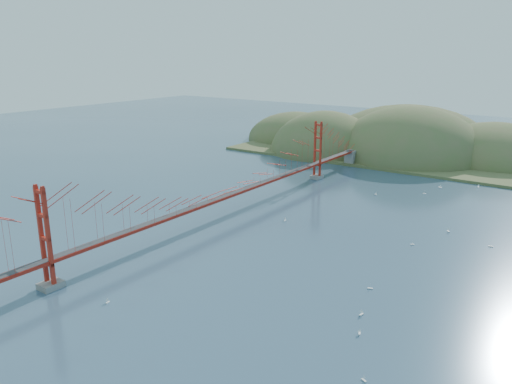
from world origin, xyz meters
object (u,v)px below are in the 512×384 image
Objects in this scene: sailboat_1 at (448,231)px; sailboat_2 at (364,379)px; bridge at (224,173)px; sailboat_0 at (285,220)px.

sailboat_2 is (3.99, -38.61, -0.02)m from sailboat_1.
sailboat_2 is at bearing -36.07° from bridge.
bridge is at bearing -156.88° from sailboat_0.
bridge is at bearing -156.25° from sailboat_1.
sailboat_1 is at bearing 23.75° from bridge.
bridge is 142.38× the size of sailboat_0.
sailboat_0 is at bearing -155.99° from sailboat_1.
bridge is 43.29m from sailboat_2.
sailboat_1 is (30.55, 13.44, -6.85)m from bridge.
bridge reaches higher than sailboat_0.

